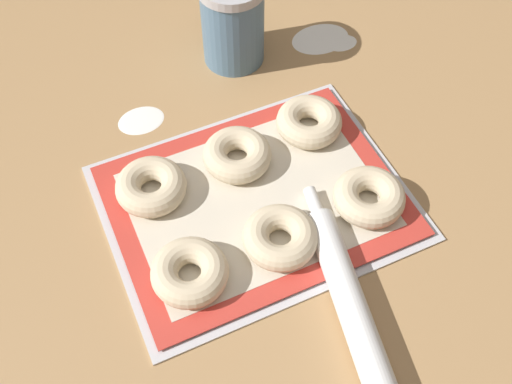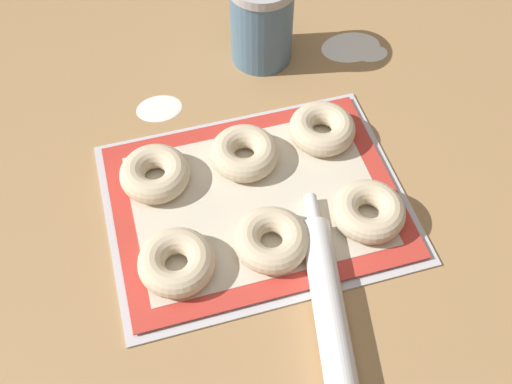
# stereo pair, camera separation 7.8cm
# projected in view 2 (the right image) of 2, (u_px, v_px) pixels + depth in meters

# --- Properties ---
(ground_plane) EXTENTS (2.80, 2.80, 0.00)m
(ground_plane) POSITION_uv_depth(u_px,v_px,m) (247.00, 209.00, 0.91)
(ground_plane) COLOR #A87F51
(baking_tray) EXTENTS (0.45, 0.35, 0.01)m
(baking_tray) POSITION_uv_depth(u_px,v_px,m) (256.00, 202.00, 0.91)
(baking_tray) COLOR silver
(baking_tray) RESTS_ON ground_plane
(baking_mat) EXTENTS (0.43, 0.33, 0.00)m
(baking_mat) POSITION_uv_depth(u_px,v_px,m) (256.00, 200.00, 0.91)
(baking_mat) COLOR red
(baking_mat) RESTS_ON baking_tray
(bagel_front_left) EXTENTS (0.11, 0.11, 0.04)m
(bagel_front_left) POSITION_uv_depth(u_px,v_px,m) (176.00, 262.00, 0.82)
(bagel_front_left) COLOR beige
(bagel_front_left) RESTS_ON baking_mat
(bagel_front_center) EXTENTS (0.11, 0.11, 0.04)m
(bagel_front_center) POSITION_uv_depth(u_px,v_px,m) (272.00, 240.00, 0.84)
(bagel_front_center) COLOR beige
(bagel_front_center) RESTS_ON baking_mat
(bagel_front_right) EXTENTS (0.11, 0.11, 0.04)m
(bagel_front_right) POSITION_uv_depth(u_px,v_px,m) (369.00, 211.00, 0.87)
(bagel_front_right) COLOR beige
(bagel_front_right) RESTS_ON baking_mat
(bagel_back_left) EXTENTS (0.11, 0.11, 0.04)m
(bagel_back_left) POSITION_uv_depth(u_px,v_px,m) (155.00, 174.00, 0.91)
(bagel_back_left) COLOR beige
(bagel_back_left) RESTS_ON baking_mat
(bagel_back_center) EXTENTS (0.11, 0.11, 0.04)m
(bagel_back_center) POSITION_uv_depth(u_px,v_px,m) (244.00, 153.00, 0.93)
(bagel_back_center) COLOR beige
(bagel_back_center) RESTS_ON baking_mat
(bagel_back_right) EXTENTS (0.11, 0.11, 0.04)m
(bagel_back_right) POSITION_uv_depth(u_px,v_px,m) (322.00, 129.00, 0.96)
(bagel_back_right) COLOR beige
(bagel_back_right) RESTS_ON baking_mat
(flour_canister) EXTENTS (0.11, 0.11, 0.16)m
(flour_canister) POSITION_uv_depth(u_px,v_px,m) (262.00, 21.00, 1.04)
(flour_canister) COLOR slate
(flour_canister) RESTS_ON ground_plane
(rolling_pin) EXTENTS (0.12, 0.49, 0.04)m
(rolling_pin) POSITION_uv_depth(u_px,v_px,m) (337.00, 357.00, 0.75)
(rolling_pin) COLOR silver
(rolling_pin) RESTS_ON ground_plane
(flour_patch_near) EXTENTS (0.11, 0.08, 0.00)m
(flour_patch_near) POSITION_uv_depth(u_px,v_px,m) (351.00, 47.00, 1.12)
(flour_patch_near) COLOR white
(flour_patch_near) RESTS_ON ground_plane
(flour_patch_far) EXTENTS (0.06, 0.04, 0.00)m
(flour_patch_far) POSITION_uv_depth(u_px,v_px,m) (372.00, 53.00, 1.11)
(flour_patch_far) COLOR white
(flour_patch_far) RESTS_ON ground_plane
(flour_patch_side) EXTENTS (0.08, 0.06, 0.00)m
(flour_patch_side) POSITION_uv_depth(u_px,v_px,m) (159.00, 108.00, 1.03)
(flour_patch_side) COLOR white
(flour_patch_side) RESTS_ON ground_plane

